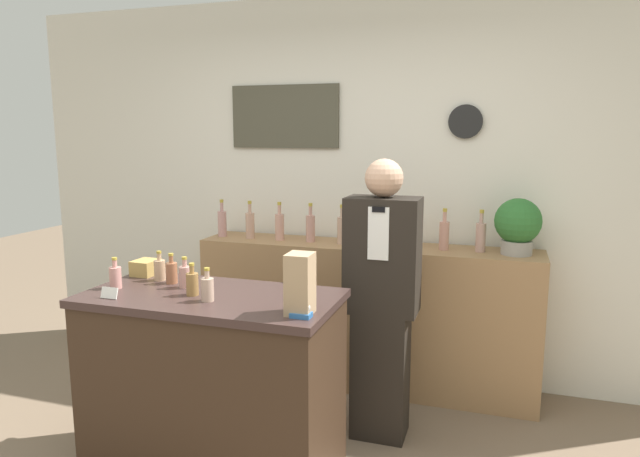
# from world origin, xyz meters

# --- Properties ---
(back_wall) EXTENTS (5.20, 0.09, 2.70)m
(back_wall) POSITION_xyz_m (-0.00, 2.00, 1.36)
(back_wall) COLOR silver
(back_wall) RESTS_ON ground_plane
(back_shelf) EXTENTS (2.32, 0.41, 1.00)m
(back_shelf) POSITION_xyz_m (0.16, 1.74, 0.50)
(back_shelf) COLOR #9E754C
(back_shelf) RESTS_ON ground_plane
(display_counter) EXTENTS (1.28, 0.64, 0.96)m
(display_counter) POSITION_xyz_m (-0.33, 0.47, 0.48)
(display_counter) COLOR #382619
(display_counter) RESTS_ON ground_plane
(shopkeeper) EXTENTS (0.41, 0.26, 1.62)m
(shopkeeper) POSITION_xyz_m (0.41, 1.10, 0.81)
(shopkeeper) COLOR black
(shopkeeper) RESTS_ON ground_plane
(potted_plant) EXTENTS (0.29, 0.29, 0.35)m
(potted_plant) POSITION_xyz_m (1.14, 1.73, 1.19)
(potted_plant) COLOR #9E998E
(potted_plant) RESTS_ON back_shelf
(paper_bag) EXTENTS (0.12, 0.13, 0.28)m
(paper_bag) POSITION_xyz_m (0.21, 0.31, 1.10)
(paper_bag) COLOR tan
(paper_bag) RESTS_ON display_counter
(tape_dispenser) EXTENTS (0.09, 0.06, 0.07)m
(tape_dispenser) POSITION_xyz_m (0.23, 0.27, 0.98)
(tape_dispenser) COLOR #2D66A8
(tape_dispenser) RESTS_ON display_counter
(price_card_left) EXTENTS (0.09, 0.02, 0.06)m
(price_card_left) POSITION_xyz_m (-0.76, 0.25, 0.99)
(price_card_left) COLOR white
(price_card_left) RESTS_ON display_counter
(gift_box) EXTENTS (0.13, 0.15, 0.09)m
(gift_box) POSITION_xyz_m (-0.86, 0.70, 1.00)
(gift_box) COLOR tan
(gift_box) RESTS_ON display_counter
(counter_bottle_0) EXTENTS (0.06, 0.06, 0.16)m
(counter_bottle_0) POSITION_xyz_m (-0.85, 0.41, 1.02)
(counter_bottle_0) COLOR tan
(counter_bottle_0) RESTS_ON display_counter
(counter_bottle_1) EXTENTS (0.06, 0.06, 0.16)m
(counter_bottle_1) POSITION_xyz_m (-0.72, 0.62, 1.02)
(counter_bottle_1) COLOR tan
(counter_bottle_1) RESTS_ON display_counter
(counter_bottle_2) EXTENTS (0.06, 0.06, 0.16)m
(counter_bottle_2) POSITION_xyz_m (-0.62, 0.59, 1.02)
(counter_bottle_2) COLOR #9D6140
(counter_bottle_2) RESTS_ON display_counter
(counter_bottle_3) EXTENTS (0.06, 0.06, 0.16)m
(counter_bottle_3) POSITION_xyz_m (-0.51, 0.54, 1.02)
(counter_bottle_3) COLOR tan
(counter_bottle_3) RESTS_ON display_counter
(counter_bottle_4) EXTENTS (0.06, 0.06, 0.16)m
(counter_bottle_4) POSITION_xyz_m (-0.40, 0.42, 1.02)
(counter_bottle_4) COLOR olive
(counter_bottle_4) RESTS_ON display_counter
(counter_bottle_5) EXTENTS (0.06, 0.06, 0.16)m
(counter_bottle_5) POSITION_xyz_m (-0.28, 0.36, 1.02)
(counter_bottle_5) COLOR tan
(counter_bottle_5) RESTS_ON display_counter
(shelf_bottle_0) EXTENTS (0.06, 0.06, 0.27)m
(shelf_bottle_0) POSITION_xyz_m (-0.92, 1.73, 1.10)
(shelf_bottle_0) COLOR tan
(shelf_bottle_0) RESTS_ON back_shelf
(shelf_bottle_1) EXTENTS (0.06, 0.06, 0.27)m
(shelf_bottle_1) POSITION_xyz_m (-0.69, 1.72, 1.10)
(shelf_bottle_1) COLOR tan
(shelf_bottle_1) RESTS_ON back_shelf
(shelf_bottle_2) EXTENTS (0.06, 0.06, 0.27)m
(shelf_bottle_2) POSITION_xyz_m (-0.46, 1.72, 1.10)
(shelf_bottle_2) COLOR tan
(shelf_bottle_2) RESTS_ON back_shelf
(shelf_bottle_3) EXTENTS (0.06, 0.06, 0.27)m
(shelf_bottle_3) POSITION_xyz_m (-0.23, 1.73, 1.10)
(shelf_bottle_3) COLOR tan
(shelf_bottle_3) RESTS_ON back_shelf
(shelf_bottle_4) EXTENTS (0.06, 0.06, 0.27)m
(shelf_bottle_4) POSITION_xyz_m (-0.00, 1.72, 1.10)
(shelf_bottle_4) COLOR tan
(shelf_bottle_4) RESTS_ON back_shelf
(shelf_bottle_5) EXTENTS (0.06, 0.06, 0.27)m
(shelf_bottle_5) POSITION_xyz_m (0.23, 1.75, 1.10)
(shelf_bottle_5) COLOR tan
(shelf_bottle_5) RESTS_ON back_shelf
(shelf_bottle_6) EXTENTS (0.06, 0.06, 0.27)m
(shelf_bottle_6) POSITION_xyz_m (0.46, 1.75, 1.10)
(shelf_bottle_6) COLOR tan
(shelf_bottle_6) RESTS_ON back_shelf
(shelf_bottle_7) EXTENTS (0.06, 0.06, 0.27)m
(shelf_bottle_7) POSITION_xyz_m (0.69, 1.74, 1.10)
(shelf_bottle_7) COLOR tan
(shelf_bottle_7) RESTS_ON back_shelf
(shelf_bottle_8) EXTENTS (0.06, 0.06, 0.27)m
(shelf_bottle_8) POSITION_xyz_m (0.92, 1.75, 1.10)
(shelf_bottle_8) COLOR tan
(shelf_bottle_8) RESTS_ON back_shelf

